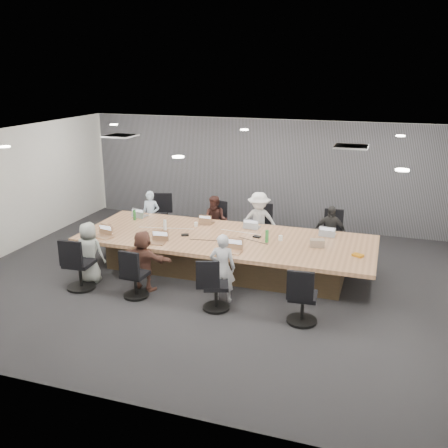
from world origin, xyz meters
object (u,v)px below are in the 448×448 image
(chair_1, at_px, (220,227))
(chair_5, at_px, (135,278))
(person_3, at_px, (330,233))
(laptop_4, at_px, (104,237))
(person_1, at_px, (216,221))
(laptop_1, at_px, (207,222))
(laptop_3, at_px, (327,234))
(person_4, at_px, (89,252))
(mug_brown, at_px, (109,227))
(person_5, at_px, (144,260))
(bottle_clear, at_px, (165,225))
(laptop_0, at_px, (140,216))
(laptop_6, at_px, (232,252))
(stapler, at_px, (227,243))
(person_2, at_px, (259,222))
(laptop_2, at_px, (252,227))
(chair_0, at_px, (157,218))
(chair_4, at_px, (80,268))
(bottle_green_right, at_px, (267,236))
(laptop_5, at_px, (156,243))
(canvas_bag, at_px, (317,243))
(chair_6, at_px, (216,290))
(person_0, at_px, (151,215))
(bottle_green_left, at_px, (135,215))
(person_6, at_px, (222,268))
(snack_packet, at_px, (358,255))
(conference_table, at_px, (226,253))
(chair_3, at_px, (331,237))
(chair_2, at_px, (262,230))

(chair_1, height_order, chair_5, chair_1)
(person_3, xyz_separation_m, laptop_4, (-4.32, -2.15, 0.14))
(person_1, height_order, laptop_1, person_1)
(laptop_3, distance_m, person_4, 4.82)
(mug_brown, bearing_deg, chair_1, 47.05)
(person_5, bearing_deg, bottle_clear, -74.03)
(chair_5, xyz_separation_m, laptop_0, (-1.18, 2.50, 0.38))
(laptop_4, height_order, mug_brown, mug_brown)
(laptop_6, bearing_deg, stapler, 121.16)
(person_2, relative_size, laptop_2, 4.13)
(chair_0, height_order, chair_4, chair_0)
(bottle_green_right, relative_size, mug_brown, 2.35)
(laptop_2, distance_m, person_3, 1.70)
(laptop_5, distance_m, stapler, 1.41)
(person_1, xyz_separation_m, canvas_bag, (2.55, -1.33, 0.20))
(laptop_6, relative_size, bottle_clear, 1.58)
(chair_6, height_order, laptop_5, laptop_5)
(person_0, distance_m, person_2, 2.72)
(laptop_3, bearing_deg, chair_1, -14.83)
(laptop_4, bearing_deg, chair_4, -75.82)
(person_0, bearing_deg, laptop_5, -68.89)
(person_4, xyz_separation_m, laptop_5, (1.17, 0.55, 0.14))
(laptop_3, distance_m, laptop_4, 4.60)
(person_0, bearing_deg, bottle_green_left, -95.86)
(person_1, relative_size, laptop_4, 3.45)
(person_4, height_order, person_5, person_4)
(chair_6, xyz_separation_m, laptop_4, (-2.74, 0.90, 0.38))
(stapler, bearing_deg, laptop_1, 103.11)
(chair_5, height_order, person_2, person_2)
(person_4, xyz_separation_m, laptop_4, (0.00, 0.55, 0.14))
(person_6, distance_m, laptop_6, 0.56)
(bottle_green_left, bearing_deg, snack_packet, -8.67)
(laptop_1, height_order, bottle_green_left, bottle_green_left)
(laptop_5, bearing_deg, laptop_1, 64.80)
(mug_brown, bearing_deg, conference_table, 6.37)
(chair_0, bearing_deg, chair_3, 161.58)
(person_4, bearing_deg, chair_5, 157.31)
(mug_brown, height_order, canvas_bag, canvas_bag)
(person_6, bearing_deg, bottle_clear, -49.64)
(person_3, bearing_deg, chair_4, -141.82)
(chair_1, xyz_separation_m, person_1, (0.00, -0.35, 0.24))
(laptop_0, distance_m, person_2, 2.77)
(chair_1, relative_size, person_4, 0.61)
(chair_2, xyz_separation_m, stapler, (-0.19, -2.09, 0.38))
(person_2, bearing_deg, laptop_2, -102.44)
(chair_0, xyz_separation_m, person_3, (4.32, -0.35, 0.18))
(person_1, xyz_separation_m, person_4, (-1.67, -2.70, -0.00))
(laptop_1, relative_size, person_3, 0.24)
(person_5, relative_size, stapler, 7.22)
(chair_5, height_order, person_1, person_1)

